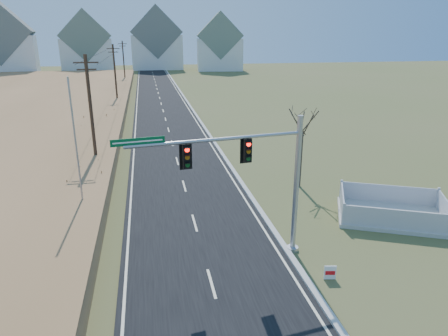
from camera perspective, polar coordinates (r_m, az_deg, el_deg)
ground at (r=19.85m, az=-2.76°, el=-13.05°), size 260.00×260.00×0.00m
road at (r=67.58m, az=-9.12°, el=9.57°), size 8.00×180.00×0.06m
curb at (r=67.84m, az=-5.57°, el=9.80°), size 0.30×180.00×0.18m
utility_pole_near at (r=32.51m, az=-18.44°, el=7.53°), size 1.80×0.26×9.00m
utility_pole_mid at (r=62.14m, az=-15.28°, el=12.71°), size 1.80×0.26×9.00m
utility_pole_far at (r=92.01m, az=-14.13°, el=14.53°), size 1.80×0.26×9.00m
condo_nw at (r=122.09m, az=-29.19°, el=15.12°), size 17.69×13.38×19.05m
condo_nnw at (r=125.76m, az=-19.02°, el=16.09°), size 14.93×11.17×17.03m
condo_n at (r=128.84m, az=-9.60°, el=17.15°), size 15.27×10.20×18.54m
condo_ne at (r=122.83m, az=-0.65°, el=16.97°), size 14.12×10.51×16.52m
traffic_signal_mast at (r=18.37m, az=5.34°, el=-0.98°), size 8.62×1.43×6.91m
fence_enclosure at (r=25.80m, az=22.80°, el=-6.06°), size 7.22×6.28×1.38m
open_sign at (r=18.90m, az=14.91°, el=-14.24°), size 0.54×0.15×0.67m
flagpole at (r=24.02m, az=-20.07°, el=0.24°), size 0.37×0.37×8.28m
bare_tree at (r=27.91m, az=11.26°, el=6.75°), size 2.26×2.26×6.00m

